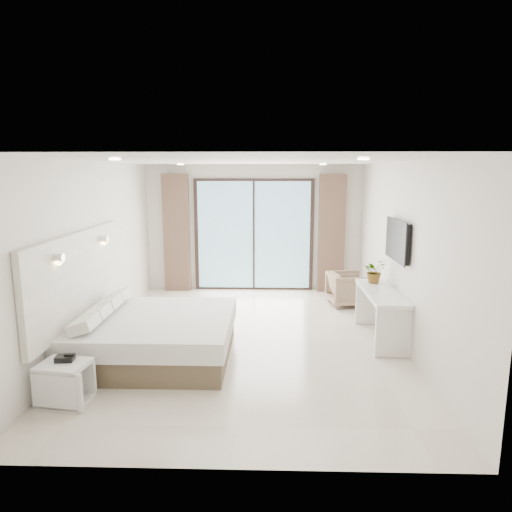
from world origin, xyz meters
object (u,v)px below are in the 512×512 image
at_px(nightstand, 65,383).
at_px(armchair, 348,287).
at_px(bed, 154,336).
at_px(console_desk, 381,304).

height_order(nightstand, armchair, armchair).
height_order(bed, armchair, bed).
relative_size(bed, console_desk, 1.32).
relative_size(bed, nightstand, 3.68).
bearing_deg(nightstand, bed, 70.42).
relative_size(nightstand, armchair, 0.82).
bearing_deg(console_desk, armchair, 95.91).
xyz_separation_m(console_desk, armchair, (-0.19, 1.83, -0.21)).
distance_m(bed, console_desk, 3.40).
bearing_deg(armchair, nightstand, 126.61).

